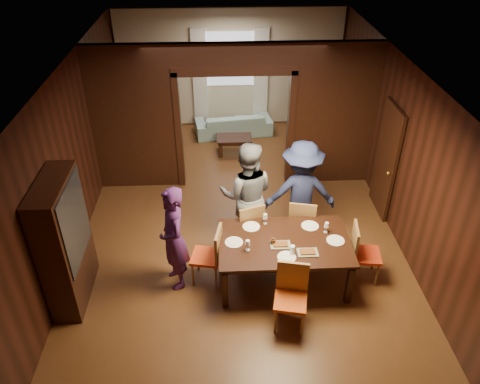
{
  "coord_description": "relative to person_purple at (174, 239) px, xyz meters",
  "views": [
    {
      "loc": [
        -0.3,
        -6.73,
        5.24
      ],
      "look_at": [
        0.01,
        -0.4,
        1.05
      ],
      "focal_mm": 35.0,
      "sensor_mm": 36.0,
      "label": 1
    }
  ],
  "objects": [
    {
      "name": "floor",
      "position": [
        1.02,
        1.31,
        -0.86
      ],
      "size": [
        9.0,
        9.0,
        0.0
      ],
      "primitive_type": "plane",
      "color": "#583618",
      "rests_on": "ground"
    },
    {
      "name": "ceiling",
      "position": [
        1.02,
        1.31,
        2.04
      ],
      "size": [
        5.5,
        9.0,
        0.02
      ],
      "primitive_type": "cube",
      "color": "silver",
      "rests_on": "room_walls"
    },
    {
      "name": "room_walls",
      "position": [
        1.02,
        3.2,
        0.65
      ],
      "size": [
        5.52,
        9.01,
        2.9
      ],
      "color": "black",
      "rests_on": "floor"
    },
    {
      "name": "person_purple",
      "position": [
        0.0,
        0.0,
        0.0
      ],
      "size": [
        0.59,
        0.72,
        1.71
      ],
      "primitive_type": "imported",
      "rotation": [
        0.0,
        0.0,
        -1.24
      ],
      "color": "#481F5B",
      "rests_on": "floor"
    },
    {
      "name": "person_grey",
      "position": [
        1.14,
        0.98,
        0.09
      ],
      "size": [
        0.99,
        0.81,
        1.9
      ],
      "primitive_type": "imported",
      "rotation": [
        0.0,
        0.0,
        3.03
      ],
      "color": "slate",
      "rests_on": "floor"
    },
    {
      "name": "person_navy",
      "position": [
        2.05,
        1.03,
        0.07
      ],
      "size": [
        1.21,
        0.7,
        1.86
      ],
      "primitive_type": "imported",
      "rotation": [
        0.0,
        0.0,
        3.13
      ],
      "color": "#1C2347",
      "rests_on": "floor"
    },
    {
      "name": "sofa",
      "position": [
        1.07,
        5.16,
        -0.59
      ],
      "size": [
        1.95,
        0.98,
        0.54
      ],
      "primitive_type": "imported",
      "rotation": [
        0.0,
        0.0,
        3.28
      ],
      "color": "#97C5C6",
      "rests_on": "floor"
    },
    {
      "name": "serving_bowl",
      "position": [
        1.8,
        0.04,
        -0.06
      ],
      "size": [
        0.33,
        0.33,
        0.08
      ],
      "primitive_type": "imported",
      "color": "black",
      "rests_on": "dining_table"
    },
    {
      "name": "dining_table",
      "position": [
        1.65,
        -0.01,
        -0.48
      ],
      "size": [
        1.98,
        1.23,
        0.76
      ],
      "primitive_type": "cube",
      "color": "black",
      "rests_on": "floor"
    },
    {
      "name": "coffee_table",
      "position": [
        1.05,
        4.17,
        -0.66
      ],
      "size": [
        0.8,
        0.5,
        0.4
      ],
      "primitive_type": "cube",
      "color": "black",
      "rests_on": "floor"
    },
    {
      "name": "chair_left",
      "position": [
        0.46,
        0.05,
        -0.37
      ],
      "size": [
        0.52,
        0.52,
        0.97
      ],
      "primitive_type": null,
      "rotation": [
        0.0,
        0.0,
        -1.76
      ],
      "color": "#E04015",
      "rests_on": "floor"
    },
    {
      "name": "chair_right",
      "position": [
        2.92,
        -0.03,
        -0.37
      ],
      "size": [
        0.5,
        0.5,
        0.97
      ],
      "primitive_type": null,
      "rotation": [
        0.0,
        0.0,
        1.43
      ],
      "color": "red",
      "rests_on": "floor"
    },
    {
      "name": "chair_far_l",
      "position": [
        1.14,
        0.77,
        -0.37
      ],
      "size": [
        0.56,
        0.56,
        0.97
      ],
      "primitive_type": null,
      "rotation": [
        0.0,
        0.0,
        3.49
      ],
      "color": "#D25113",
      "rests_on": "floor"
    },
    {
      "name": "chair_far_r",
      "position": [
        2.07,
        0.83,
        -0.37
      ],
      "size": [
        0.53,
        0.53,
        0.97
      ],
      "primitive_type": null,
      "rotation": [
        0.0,
        0.0,
        2.92
      ],
      "color": "orange",
      "rests_on": "floor"
    },
    {
      "name": "chair_near",
      "position": [
        1.63,
        -0.92,
        -0.37
      ],
      "size": [
        0.52,
        0.52,
        0.97
      ],
      "primitive_type": null,
      "rotation": [
        0.0,
        0.0,
        -0.21
      ],
      "color": "#DC4E14",
      "rests_on": "floor"
    },
    {
      "name": "hutch",
      "position": [
        -1.51,
        -0.19,
        0.14
      ],
      "size": [
        0.4,
        1.2,
        2.0
      ],
      "primitive_type": "cube",
      "color": "black",
      "rests_on": "floor"
    },
    {
      "name": "door_right",
      "position": [
        3.72,
        1.81,
        0.19
      ],
      "size": [
        0.06,
        0.9,
        2.1
      ],
      "primitive_type": "cube",
      "color": "black",
      "rests_on": "floor"
    },
    {
      "name": "window_far",
      "position": [
        1.02,
        5.75,
        0.84
      ],
      "size": [
        1.2,
        0.03,
        1.3
      ],
      "primitive_type": "cube",
      "color": "silver",
      "rests_on": "back_wall"
    },
    {
      "name": "curtain_left",
      "position": [
        0.27,
        5.71,
        0.39
      ],
      "size": [
        0.35,
        0.06,
        2.4
      ],
      "primitive_type": "cube",
      "color": "white",
      "rests_on": "back_wall"
    },
    {
      "name": "curtain_right",
      "position": [
        1.77,
        5.71,
        0.39
      ],
      "size": [
        0.35,
        0.06,
        2.4
      ],
      "primitive_type": "cube",
      "color": "white",
      "rests_on": "back_wall"
    },
    {
      "name": "plate_left",
      "position": [
        0.89,
        -0.01,
        -0.09
      ],
      "size": [
        0.27,
        0.27,
        0.01
      ],
      "primitive_type": "cylinder",
      "color": "silver",
      "rests_on": "dining_table"
    },
    {
      "name": "plate_far_l",
      "position": [
        1.17,
        0.36,
        -0.09
      ],
      "size": [
        0.27,
        0.27,
        0.01
      ],
      "primitive_type": "cylinder",
      "color": "white",
      "rests_on": "dining_table"
    },
    {
      "name": "plate_far_r",
      "position": [
        2.09,
        0.33,
        -0.09
      ],
      "size": [
        0.27,
        0.27,
        0.01
      ],
      "primitive_type": "cylinder",
      "color": "white",
      "rests_on": "dining_table"
    },
    {
      "name": "plate_right",
      "position": [
        2.41,
        -0.04,
        -0.09
      ],
      "size": [
        0.27,
        0.27,
        0.01
      ],
      "primitive_type": "cylinder",
      "color": "white",
      "rests_on": "dining_table"
    },
    {
      "name": "plate_near",
      "position": [
        1.63,
        -0.38,
        -0.09
      ],
      "size": [
        0.27,
        0.27,
        0.01
      ],
      "primitive_type": "cylinder",
      "color": "silver",
      "rests_on": "dining_table"
    },
    {
      "name": "platter_a",
      "position": [
        1.58,
        -0.11,
        -0.08
      ],
      "size": [
        0.3,
        0.2,
        0.04
      ],
      "primitive_type": "cube",
      "color": "gray",
      "rests_on": "dining_table"
    },
    {
      "name": "platter_b",
      "position": [
        1.95,
        -0.3,
        -0.08
      ],
      "size": [
        0.3,
        0.2,
        0.04
      ],
      "primitive_type": "cube",
      "color": "gray",
      "rests_on": "dining_table"
    },
    {
      "name": "wineglass_left",
      "position": [
        1.08,
        -0.19,
        -0.01
      ],
      "size": [
        0.08,
        0.08,
        0.18
      ],
      "primitive_type": null,
      "color": "white",
      "rests_on": "dining_table"
    },
    {
      "name": "wineglass_far",
      "position": [
        1.4,
        0.44,
        -0.01
      ],
      "size": [
        0.08,
        0.08,
        0.18
      ],
      "primitive_type": null,
      "color": "silver",
      "rests_on": "dining_table"
    },
    {
      "name": "wineglass_right",
      "position": [
        2.31,
        0.17,
        -0.01
      ],
      "size": [
        0.08,
        0.08,
        0.18
      ],
      "primitive_type": null,
      "color": "white",
      "rests_on": "dining_table"
    },
    {
      "name": "tumbler",
      "position": [
        1.72,
        -0.3,
        -0.03
      ],
      "size": [
        0.07,
        0.07,
        0.14
      ],
      "primitive_type": "cylinder",
      "color": "silver",
      "rests_on": "dining_table"
    },
    {
      "name": "condiment_jar",
      "position": [
        1.47,
        -0.07,
        -0.04
      ],
      "size": [
        0.08,
        0.08,
        0.11
      ],
      "primitive_type": null,
      "color": "#452410",
      "rests_on": "dining_table"
    }
  ]
}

